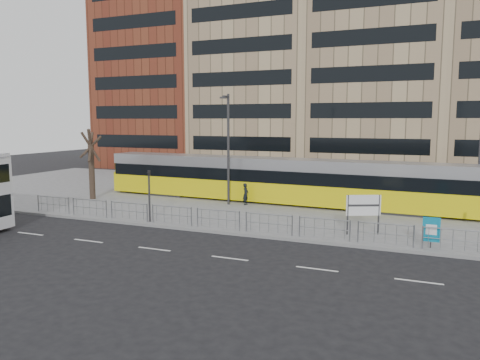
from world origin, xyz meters
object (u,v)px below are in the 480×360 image
at_px(pedestrian, 246,194).
at_px(traffic_light_west, 149,189).
at_px(tram, 274,180).
at_px(ad_panel, 431,230).
at_px(lamp_post_west, 228,145).
at_px(station_sign, 363,207).
at_px(bare_tree, 90,128).

bearing_deg(pedestrian, traffic_light_west, 155.86).
xyz_separation_m(tram, ad_panel, (10.88, -9.04, -0.78)).
distance_m(pedestrian, traffic_light_west, 8.23).
bearing_deg(traffic_light_west, pedestrian, 78.81).
height_order(ad_panel, pedestrian, pedestrian).
xyz_separation_m(tram, lamp_post_west, (-2.77, -2.17, 2.67)).
height_order(tram, ad_panel, tram).
xyz_separation_m(tram, station_sign, (7.50, -7.57, -0.17)).
distance_m(tram, ad_panel, 14.16).
bearing_deg(ad_panel, tram, 141.70).
bearing_deg(traffic_light_west, station_sign, 19.79).
height_order(lamp_post_west, bare_tree, lamp_post_west).
relative_size(station_sign, traffic_light_west, 0.69).
bearing_deg(station_sign, ad_panel, -48.52).
bearing_deg(pedestrian, ad_panel, -121.24).
bearing_deg(bare_tree, lamp_post_west, 9.55).
relative_size(tram, ad_panel, 18.85).
xyz_separation_m(pedestrian, bare_tree, (-11.91, -2.21, 4.72)).
relative_size(ad_panel, bare_tree, 0.20).
bearing_deg(pedestrian, lamp_post_west, 107.74).
relative_size(pedestrian, bare_tree, 0.21).
relative_size(ad_panel, traffic_light_west, 0.48).
height_order(station_sign, lamp_post_west, lamp_post_west).
bearing_deg(pedestrian, bare_tree, 99.56).
xyz_separation_m(tram, traffic_light_west, (-4.78, -9.24, 0.33)).
xyz_separation_m(ad_panel, bare_tree, (-24.35, 5.07, 4.63)).
relative_size(station_sign, bare_tree, 0.28).
height_order(tram, lamp_post_west, lamp_post_west).
xyz_separation_m(station_sign, ad_panel, (3.38, -1.47, -0.61)).
bearing_deg(lamp_post_west, ad_panel, -26.72).
xyz_separation_m(tram, pedestrian, (-1.57, -1.76, -0.87)).
relative_size(tram, traffic_light_west, 9.02).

